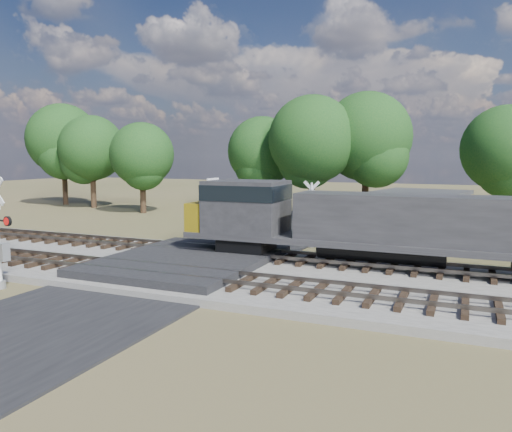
% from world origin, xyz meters
% --- Properties ---
extents(ground, '(160.00, 160.00, 0.00)m').
position_xyz_m(ground, '(0.00, 0.00, 0.00)').
color(ground, '#4E502A').
rests_on(ground, ground).
extents(ballast_bed, '(140.00, 10.00, 0.30)m').
position_xyz_m(ballast_bed, '(10.00, 0.50, 0.15)').
color(ballast_bed, gray).
rests_on(ballast_bed, ground).
extents(road, '(7.00, 60.00, 0.08)m').
position_xyz_m(road, '(0.00, 0.00, 0.04)').
color(road, black).
rests_on(road, ground).
extents(crossing_panel, '(7.00, 9.00, 0.62)m').
position_xyz_m(crossing_panel, '(0.00, 0.50, 0.32)').
color(crossing_panel, '#262628').
rests_on(crossing_panel, ground).
extents(track_near, '(140.00, 2.60, 0.33)m').
position_xyz_m(track_near, '(3.12, -2.00, 0.41)').
color(track_near, black).
rests_on(track_near, ballast_bed).
extents(track_far, '(140.00, 2.60, 0.33)m').
position_xyz_m(track_far, '(3.12, 3.00, 0.41)').
color(track_far, black).
rests_on(track_far, ballast_bed).
extents(crossing_signal_near, '(1.80, 0.43, 4.47)m').
position_xyz_m(crossing_signal_near, '(-4.98, -5.40, 1.86)').
color(crossing_signal_near, silver).
rests_on(crossing_signal_near, ground).
extents(crossing_signal_far, '(1.56, 0.34, 3.86)m').
position_xyz_m(crossing_signal_far, '(3.56, 8.25, 1.61)').
color(crossing_signal_far, silver).
rests_on(crossing_signal_far, ground).
extents(equipment_shed, '(5.62, 5.62, 3.24)m').
position_xyz_m(equipment_shed, '(9.39, 11.40, 1.64)').
color(equipment_shed, '#4A361F').
rests_on(equipment_shed, ground).
extents(treeline, '(81.23, 11.84, 11.52)m').
position_xyz_m(treeline, '(9.21, 20.86, 6.54)').
color(treeline, black).
rests_on(treeline, ground).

